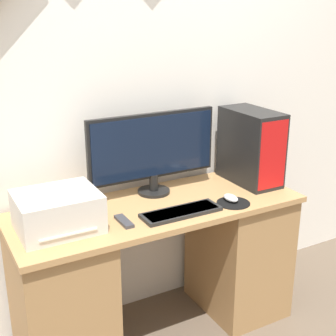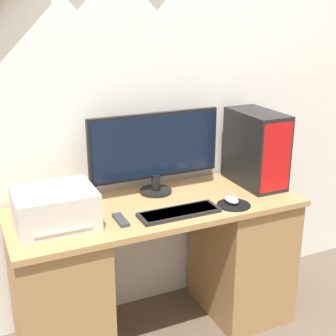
{
  "view_description": "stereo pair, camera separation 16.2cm",
  "coord_description": "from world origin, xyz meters",
  "px_view_note": "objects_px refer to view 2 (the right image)",
  "views": [
    {
      "loc": [
        -1.0,
        -1.65,
        1.71
      ],
      "look_at": [
        0.06,
        0.28,
        0.95
      ],
      "focal_mm": 50.0,
      "sensor_mm": 36.0,
      "label": 1
    },
    {
      "loc": [
        -0.86,
        -1.73,
        1.71
      ],
      "look_at": [
        0.06,
        0.28,
        0.95
      ],
      "focal_mm": 50.0,
      "sensor_mm": 36.0,
      "label": 2
    }
  ],
  "objects_px": {
    "monitor": "(155,148)",
    "mouse": "(231,200)",
    "computer_tower": "(256,148)",
    "keyboard": "(179,212)",
    "printer": "(55,208)",
    "remote_control": "(121,220)"
  },
  "relations": [
    {
      "from": "monitor",
      "to": "keyboard",
      "type": "bearing_deg",
      "value": -91.64
    },
    {
      "from": "mouse",
      "to": "computer_tower",
      "type": "xyz_separation_m",
      "value": [
        0.27,
        0.19,
        0.19
      ]
    },
    {
      "from": "mouse",
      "to": "computer_tower",
      "type": "distance_m",
      "value": 0.38
    },
    {
      "from": "computer_tower",
      "to": "printer",
      "type": "distance_m",
      "value": 1.15
    },
    {
      "from": "monitor",
      "to": "keyboard",
      "type": "xyz_separation_m",
      "value": [
        -0.01,
        -0.31,
        -0.24
      ]
    },
    {
      "from": "computer_tower",
      "to": "remote_control",
      "type": "height_order",
      "value": "computer_tower"
    },
    {
      "from": "printer",
      "to": "keyboard",
      "type": "bearing_deg",
      "value": -12.47
    },
    {
      "from": "keyboard",
      "to": "computer_tower",
      "type": "distance_m",
      "value": 0.64
    },
    {
      "from": "monitor",
      "to": "mouse",
      "type": "xyz_separation_m",
      "value": [
        0.29,
        -0.3,
        -0.23
      ]
    },
    {
      "from": "computer_tower",
      "to": "keyboard",
      "type": "bearing_deg",
      "value": -160.6
    },
    {
      "from": "keyboard",
      "to": "remote_control",
      "type": "height_order",
      "value": "keyboard"
    },
    {
      "from": "mouse",
      "to": "printer",
      "type": "bearing_deg",
      "value": 172.3
    },
    {
      "from": "remote_control",
      "to": "printer",
      "type": "bearing_deg",
      "value": 163.54
    },
    {
      "from": "monitor",
      "to": "mouse",
      "type": "height_order",
      "value": "monitor"
    },
    {
      "from": "monitor",
      "to": "printer",
      "type": "xyz_separation_m",
      "value": [
        -0.58,
        -0.19,
        -0.16
      ]
    },
    {
      "from": "keyboard",
      "to": "computer_tower",
      "type": "height_order",
      "value": "computer_tower"
    },
    {
      "from": "remote_control",
      "to": "keyboard",
      "type": "bearing_deg",
      "value": -8.36
    },
    {
      "from": "monitor",
      "to": "keyboard",
      "type": "height_order",
      "value": "monitor"
    },
    {
      "from": "mouse",
      "to": "remote_control",
      "type": "height_order",
      "value": "mouse"
    },
    {
      "from": "computer_tower",
      "to": "printer",
      "type": "xyz_separation_m",
      "value": [
        -1.14,
        -0.08,
        -0.12
      ]
    },
    {
      "from": "computer_tower",
      "to": "printer",
      "type": "relative_size",
      "value": 1.16
    },
    {
      "from": "mouse",
      "to": "printer",
      "type": "height_order",
      "value": "printer"
    }
  ]
}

